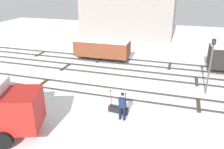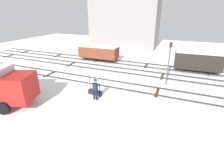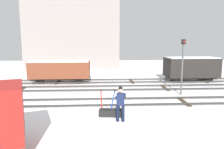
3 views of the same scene
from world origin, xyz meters
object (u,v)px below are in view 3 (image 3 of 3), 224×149
at_px(switch_lever_frame, 111,112).
at_px(signal_post, 183,61).
at_px(rail_worker, 120,102).
at_px(freight_car_mid_siding, 191,68).
at_px(freight_car_near_switch, 60,70).

relative_size(switch_lever_frame, signal_post, 0.36).
distance_m(switch_lever_frame, signal_post, 7.24).
bearing_deg(rail_worker, switch_lever_frame, 128.11).
bearing_deg(freight_car_mid_siding, rail_worker, -129.25).
bearing_deg(freight_car_near_switch, freight_car_mid_siding, -0.55).
relative_size(signal_post, freight_car_mid_siding, 0.81).
height_order(rail_worker, signal_post, signal_post).
relative_size(rail_worker, signal_post, 0.44).
distance_m(freight_car_near_switch, freight_car_mid_siding, 12.55).
distance_m(switch_lever_frame, freight_car_mid_siding, 12.57).
bearing_deg(rail_worker, freight_car_near_switch, 121.70).
xyz_separation_m(switch_lever_frame, freight_car_near_switch, (-4.30, 9.42, 0.96)).
bearing_deg(switch_lever_frame, signal_post, 45.35).
relative_size(rail_worker, freight_car_mid_siding, 0.36).
height_order(rail_worker, freight_car_mid_siding, freight_car_mid_siding).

